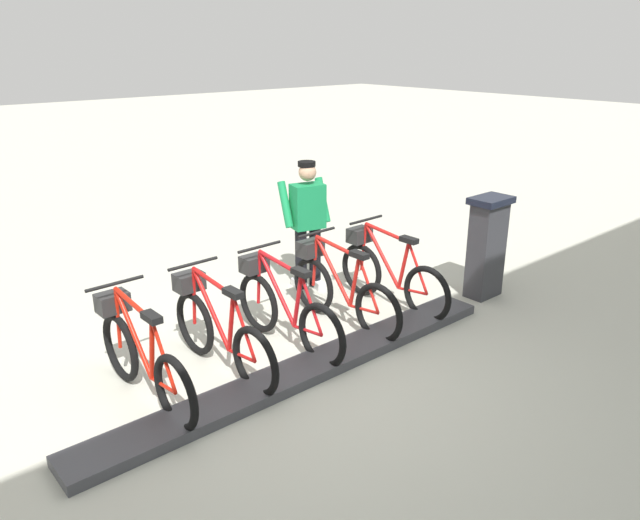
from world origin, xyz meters
TOP-DOWN VIEW (x-y plane):
  - ground_plane at (0.00, 0.00)m, footprint 60.00×60.00m
  - dock_rail_base at (0.00, 0.00)m, footprint 0.44×4.75m
  - payment_kiosk at (0.05, -2.92)m, footprint 0.36×0.52m
  - bike_docked_0 at (0.62, -1.77)m, footprint 1.72×0.54m
  - bike_docked_1 at (0.62, -0.98)m, footprint 1.72×0.54m
  - bike_docked_2 at (0.62, -0.19)m, footprint 1.72×0.54m
  - bike_docked_3 at (0.62, 0.60)m, footprint 1.72×0.54m
  - bike_docked_4 at (0.62, 1.39)m, footprint 1.72×0.54m
  - worker_near_rack at (1.69, -1.40)m, footprint 0.56×0.68m

SIDE VIEW (x-z plane):
  - ground_plane at x=0.00m, z-range 0.00..0.00m
  - dock_rail_base at x=0.00m, z-range 0.00..0.10m
  - bike_docked_0 at x=0.62m, z-range -0.08..0.94m
  - bike_docked_1 at x=0.62m, z-range -0.08..0.94m
  - bike_docked_2 at x=0.62m, z-range -0.08..0.94m
  - bike_docked_3 at x=0.62m, z-range -0.08..0.94m
  - bike_docked_4 at x=0.62m, z-range -0.08..0.94m
  - payment_kiosk at x=0.05m, z-range 0.03..1.31m
  - worker_near_rack at x=1.69m, z-range 0.08..1.74m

